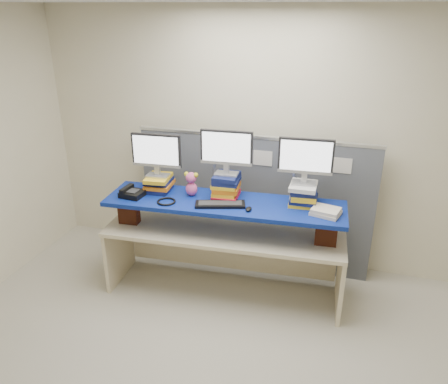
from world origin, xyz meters
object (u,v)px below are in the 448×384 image
(desk, at_px, (224,243))
(desk_phone, at_px, (132,193))
(monitor_right, at_px, (306,158))
(keyboard, at_px, (220,204))
(blue_board, at_px, (224,204))
(monitor_left, at_px, (156,153))
(monitor_center, at_px, (226,150))

(desk, relative_size, desk_phone, 10.32)
(monitor_right, xyz_separation_m, keyboard, (-0.74, -0.26, -0.44))
(keyboard, bearing_deg, blue_board, 68.66)
(desk, xyz_separation_m, monitor_left, (-0.72, 0.07, 0.86))
(monitor_center, bearing_deg, monitor_right, -0.00)
(desk, bearing_deg, monitor_center, 91.64)
(monitor_left, bearing_deg, desk_phone, -136.62)
(monitor_left, xyz_separation_m, monitor_right, (1.45, 0.09, 0.05))
(blue_board, distance_m, desk_phone, 0.92)
(monitor_left, bearing_deg, desk, -9.46)
(monitor_left, distance_m, desk_phone, 0.47)
(monitor_center, distance_m, monitor_right, 0.74)
(monitor_center, distance_m, desk_phone, 1.04)
(monitor_center, relative_size, keyboard, 1.02)
(desk_phone, bearing_deg, desk, 13.32)
(monitor_right, height_order, desk_phone, monitor_right)
(blue_board, xyz_separation_m, monitor_right, (0.73, 0.17, 0.47))
(blue_board, bearing_deg, desk, 93.39)
(desk, bearing_deg, monitor_right, 9.13)
(desk, distance_m, monitor_left, 1.12)
(desk, height_order, desk_phone, desk_phone)
(keyboard, xyz_separation_m, desk_phone, (-0.90, -0.04, 0.02))
(monitor_right, distance_m, desk_phone, 1.72)
(keyboard, bearing_deg, desk, 68.66)
(blue_board, height_order, monitor_right, monitor_right)
(monitor_left, distance_m, keyboard, 0.83)
(monitor_left, height_order, keyboard, monitor_left)
(blue_board, distance_m, keyboard, 0.10)
(blue_board, relative_size, monitor_right, 4.60)
(desk, xyz_separation_m, desk_phone, (-0.91, -0.14, 0.49))
(blue_board, height_order, keyboard, keyboard)
(monitor_center, bearing_deg, desk_phone, -168.01)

